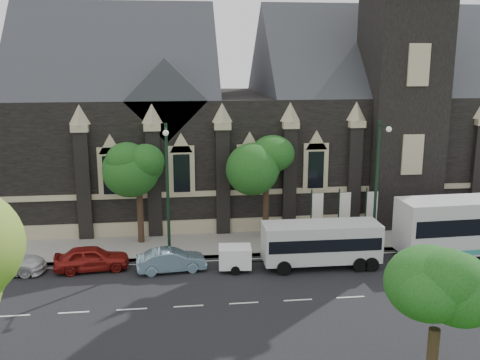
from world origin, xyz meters
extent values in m
plane|color=black|center=(0.00, 0.00, 0.00)|extent=(160.00, 160.00, 0.00)
cube|color=#9A948C|center=(0.00, 9.50, 0.07)|extent=(80.00, 5.00, 0.15)
cube|color=black|center=(4.00, 19.50, 5.00)|extent=(40.00, 15.00, 10.00)
cube|color=#32343B|center=(-8.00, 19.50, 10.00)|extent=(16.00, 15.00, 15.00)
cube|color=#32343B|center=(14.00, 19.50, 10.00)|extent=(20.00, 15.00, 15.00)
cube|color=#32343B|center=(-4.00, 15.00, 10.00)|extent=(6.00, 6.00, 6.00)
cube|color=black|center=(14.00, 13.50, 9.00)|extent=(5.50, 5.50, 18.00)
cube|color=#C0B38A|center=(4.00, 11.96, 3.20)|extent=(40.00, 0.22, 0.40)
cube|color=#C0B38A|center=(4.00, 11.96, 0.60)|extent=(40.00, 0.25, 1.20)
cube|color=black|center=(2.00, 11.82, 4.80)|extent=(1.20, 0.12, 2.80)
sphere|color=#164816|center=(6.00, -9.50, 4.48)|extent=(3.20, 3.20, 3.20)
sphere|color=#164816|center=(6.60, -8.90, 5.08)|extent=(2.40, 2.40, 2.40)
cylinder|color=black|center=(3.00, 10.50, 1.98)|extent=(0.44, 0.44, 3.96)
sphere|color=#164816|center=(3.00, 10.50, 5.64)|extent=(3.84, 3.84, 3.84)
sphere|color=#164816|center=(3.72, 11.22, 6.36)|extent=(2.88, 2.88, 2.88)
cylinder|color=black|center=(-6.00, 10.50, 1.98)|extent=(0.44, 0.44, 3.96)
sphere|color=#164816|center=(-6.00, 10.50, 5.57)|extent=(3.68, 3.68, 3.68)
sphere|color=#164816|center=(-5.31, 11.19, 6.26)|extent=(2.76, 2.76, 2.76)
cylinder|color=black|center=(10.00, 7.30, 4.50)|extent=(0.20, 0.20, 9.00)
cylinder|color=black|center=(10.00, 6.50, 8.70)|extent=(0.10, 1.60, 0.10)
sphere|color=silver|center=(10.00, 5.70, 8.60)|extent=(0.36, 0.36, 0.36)
cylinder|color=black|center=(-4.00, 7.30, 4.50)|extent=(0.20, 0.20, 9.00)
cylinder|color=black|center=(-4.00, 6.50, 8.70)|extent=(0.10, 1.60, 0.10)
sphere|color=silver|center=(-4.00, 5.70, 8.60)|extent=(0.36, 0.36, 0.36)
cylinder|color=black|center=(6.00, 9.00, 2.00)|extent=(0.10, 0.10, 4.00)
cube|color=white|center=(6.45, 9.00, 2.60)|extent=(0.80, 0.04, 2.20)
cylinder|color=black|center=(8.00, 9.00, 2.00)|extent=(0.10, 0.10, 4.00)
cube|color=white|center=(8.45, 9.00, 2.60)|extent=(0.80, 0.04, 2.20)
cylinder|color=black|center=(10.00, 9.00, 2.00)|extent=(0.10, 0.10, 4.00)
cube|color=white|center=(10.45, 9.00, 2.60)|extent=(0.80, 0.04, 2.20)
cylinder|color=black|center=(13.15, 3.86, 0.45)|extent=(0.91, 0.31, 0.90)
cylinder|color=black|center=(13.04, 6.67, 0.45)|extent=(0.91, 0.31, 0.90)
cube|color=silver|center=(5.56, 4.71, 1.65)|extent=(7.41, 2.40, 2.40)
cube|color=black|center=(5.56, 4.71, 1.77)|extent=(7.12, 2.44, 0.80)
cylinder|color=black|center=(2.96, 3.57, 0.45)|extent=(0.90, 0.29, 0.90)
cylinder|color=black|center=(2.98, 5.90, 0.45)|extent=(0.90, 0.29, 0.90)
cylinder|color=black|center=(7.76, 3.52, 0.45)|extent=(0.90, 0.29, 0.90)
cylinder|color=black|center=(7.78, 5.84, 0.45)|extent=(0.90, 0.29, 0.90)
cylinder|color=black|center=(8.50, 3.51, 0.45)|extent=(0.90, 0.29, 0.90)
cylinder|color=black|center=(8.52, 5.83, 0.45)|extent=(0.90, 0.29, 0.90)
cube|color=white|center=(0.06, 4.72, 0.90)|extent=(2.11, 1.65, 1.30)
cylinder|color=black|center=(0.00, 3.97, 0.28)|extent=(0.57, 0.24, 0.56)
cylinder|color=black|center=(0.12, 5.47, 0.28)|extent=(0.57, 0.24, 0.56)
cylinder|color=black|center=(1.36, 4.62, 0.55)|extent=(1.20, 0.17, 0.08)
imported|color=#7C9FB3|center=(-3.88, 5.09, 0.71)|extent=(4.43, 1.97, 1.41)
imported|color=maroon|center=(-8.82, 5.89, 0.78)|extent=(4.72, 2.24, 1.56)
imported|color=silver|center=(-14.20, 6.06, 0.75)|extent=(5.35, 2.59, 1.50)
camera|label=1|loc=(-3.64, -27.29, 13.12)|focal=41.00mm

